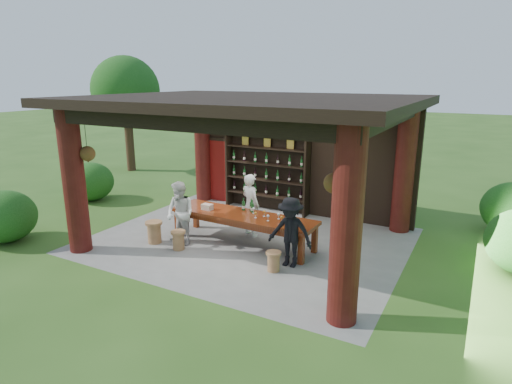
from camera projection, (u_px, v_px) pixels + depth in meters
The scene contains 15 objects.
ground at pixel (248, 240), 10.63m from camera, with size 90.00×90.00×0.00m, color #2D5119.
pavilion at pixel (256, 153), 10.44m from camera, with size 7.50×6.00×3.60m.
wine_shelf at pixel (266, 172), 12.75m from camera, with size 2.66×0.40×2.34m.
tasting_table at pixel (243, 219), 10.26m from camera, with size 3.69×1.04×0.75m.
stool_near_left at pixel (178, 240), 10.01m from camera, with size 0.35×0.35×0.45m.
stool_near_right at pixel (274, 261), 8.89m from camera, with size 0.32×0.32×0.43m.
stool_far_left at pixel (154, 232), 10.41m from camera, with size 0.41×0.41×0.54m.
host at pixel (251, 205), 10.79m from camera, with size 0.58×0.38×1.60m, color silver.
guest_woman at pixel (180, 214), 10.21m from camera, with size 0.75×0.58×1.54m, color silver.
guest_man at pixel (290, 232), 9.01m from camera, with size 0.98×0.56×1.52m, color black.
table_bottles at pixel (249, 205), 10.43m from camera, with size 0.35×0.17×0.31m.
table_glasses at pixel (267, 215), 9.92m from camera, with size 0.94×0.40×0.15m.
napkin_basket at pixel (207, 207), 10.57m from camera, with size 0.26×0.18×0.14m, color #BF6672.
shrubs at pixel (327, 229), 9.77m from camera, with size 14.50×8.08×1.36m.
trees at pixel (419, 103), 9.51m from camera, with size 22.30×10.10×4.80m.
Camera 1 is at (4.94, -8.64, 3.92)m, focal length 30.00 mm.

